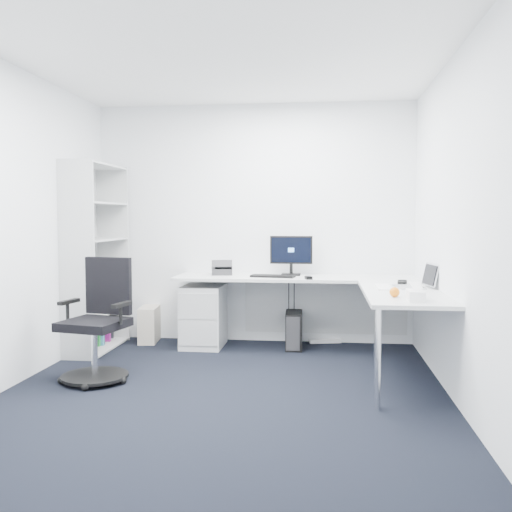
# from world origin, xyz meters

# --- Properties ---
(ground) EXTENTS (4.20, 4.20, 0.00)m
(ground) POSITION_xyz_m (0.00, 0.00, 0.00)
(ground) COLOR black
(ceiling) EXTENTS (4.20, 4.20, 0.00)m
(ceiling) POSITION_xyz_m (0.00, 0.00, 2.70)
(ceiling) COLOR white
(wall_back) EXTENTS (3.60, 0.02, 2.70)m
(wall_back) POSITION_xyz_m (0.00, 2.10, 1.35)
(wall_back) COLOR white
(wall_back) RESTS_ON ground
(wall_front) EXTENTS (3.60, 0.02, 2.70)m
(wall_front) POSITION_xyz_m (0.00, -2.10, 1.35)
(wall_front) COLOR white
(wall_front) RESTS_ON ground
(wall_left) EXTENTS (0.02, 4.20, 2.70)m
(wall_left) POSITION_xyz_m (-1.80, 0.00, 1.35)
(wall_left) COLOR white
(wall_left) RESTS_ON ground
(wall_right) EXTENTS (0.02, 4.20, 2.70)m
(wall_right) POSITION_xyz_m (1.80, 0.00, 1.35)
(wall_right) COLOR white
(wall_right) RESTS_ON ground
(l_desk) EXTENTS (2.69, 1.51, 0.79)m
(l_desk) POSITION_xyz_m (0.55, 1.40, 0.39)
(l_desk) COLOR silver
(l_desk) RESTS_ON ground
(drawer_pedestal) EXTENTS (0.44, 0.55, 0.68)m
(drawer_pedestal) POSITION_xyz_m (-0.51, 1.73, 0.34)
(drawer_pedestal) COLOR silver
(drawer_pedestal) RESTS_ON ground
(bookshelf) EXTENTS (0.39, 1.00, 1.99)m
(bookshelf) POSITION_xyz_m (-1.62, 1.45, 1.00)
(bookshelf) COLOR #B8BBBA
(bookshelf) RESTS_ON ground
(task_chair) EXTENTS (0.70, 0.70, 1.06)m
(task_chair) POSITION_xyz_m (-1.17, 0.28, 0.53)
(task_chair) COLOR black
(task_chair) RESTS_ON ground
(black_pc_tower) EXTENTS (0.20, 0.42, 0.40)m
(black_pc_tower) POSITION_xyz_m (0.48, 1.75, 0.20)
(black_pc_tower) COLOR black
(black_pc_tower) RESTS_ON ground
(beige_pc_tower) EXTENTS (0.24, 0.44, 0.40)m
(beige_pc_tower) POSITION_xyz_m (-1.18, 1.89, 0.20)
(beige_pc_tower) COLOR #BEB5A2
(beige_pc_tower) RESTS_ON ground
(power_strip) EXTENTS (0.36, 0.14, 0.04)m
(power_strip) POSITION_xyz_m (0.82, 2.05, 0.02)
(power_strip) COLOR white
(power_strip) RESTS_ON ground
(monitor) EXTENTS (0.46, 0.15, 0.45)m
(monitor) POSITION_xyz_m (0.44, 1.85, 1.01)
(monitor) COLOR black
(monitor) RESTS_ON l_desk
(black_keyboard) EXTENTS (0.48, 0.24, 0.02)m
(black_keyboard) POSITION_xyz_m (0.26, 1.63, 0.80)
(black_keyboard) COLOR black
(black_keyboard) RESTS_ON l_desk
(mouse) EXTENTS (0.09, 0.11, 0.03)m
(mouse) POSITION_xyz_m (0.64, 1.46, 0.80)
(mouse) COLOR black
(mouse) RESTS_ON l_desk
(desk_phone) EXTENTS (0.26, 0.26, 0.16)m
(desk_phone) POSITION_xyz_m (-0.32, 1.84, 0.86)
(desk_phone) COLOR #2A2A2C
(desk_phone) RESTS_ON l_desk
(laptop) EXTENTS (0.37, 0.36, 0.23)m
(laptop) POSITION_xyz_m (1.56, 0.85, 0.90)
(laptop) COLOR #B9BCC0
(laptop) RESTS_ON l_desk
(white_keyboard) EXTENTS (0.13, 0.44, 0.01)m
(white_keyboard) POSITION_xyz_m (1.33, 0.82, 0.79)
(white_keyboard) COLOR white
(white_keyboard) RESTS_ON l_desk
(headphones) EXTENTS (0.16, 0.22, 0.05)m
(headphones) POSITION_xyz_m (1.54, 1.15, 0.81)
(headphones) COLOR black
(headphones) RESTS_ON l_desk
(orange_fruit) EXTENTS (0.08, 0.08, 0.08)m
(orange_fruit) POSITION_xyz_m (1.36, 0.22, 0.83)
(orange_fruit) COLOR orange
(orange_fruit) RESTS_ON l_desk
(tissue_box) EXTENTS (0.12, 0.23, 0.08)m
(tissue_box) POSITION_xyz_m (1.49, 0.04, 0.83)
(tissue_box) COLOR white
(tissue_box) RESTS_ON l_desk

